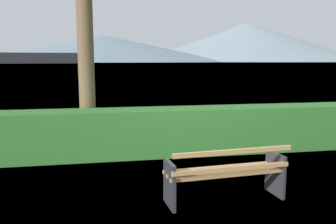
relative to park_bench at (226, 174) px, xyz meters
name	(u,v)px	position (x,y,z in m)	size (l,w,h in m)	color
ground_plane	(224,199)	(-0.01, 0.06, -0.43)	(1400.00, 1400.00, 0.00)	olive
water_surface	(104,63)	(-0.01, 306.81, -0.43)	(620.00, 620.00, 0.00)	slate
park_bench	(226,174)	(0.00, 0.00, 0.00)	(1.86, 0.72, 0.87)	tan
hedge_row	(183,131)	(-0.01, 2.81, 0.09)	(13.14, 0.85, 1.04)	#2D6B28
cargo_ship_large	(0,54)	(-73.59, 262.62, 6.24)	(99.81, 22.69, 23.86)	#232328
distant_hills	(140,44)	(59.23, 573.44, 28.73)	(866.69, 426.14, 69.00)	slate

